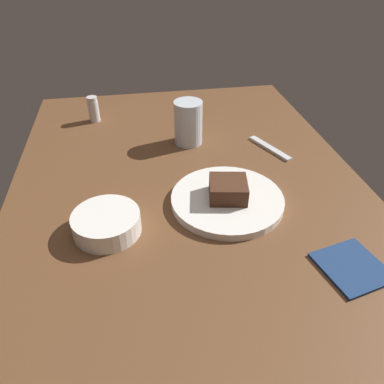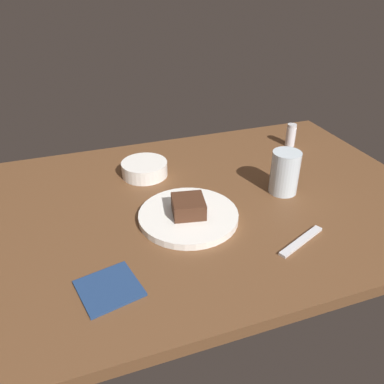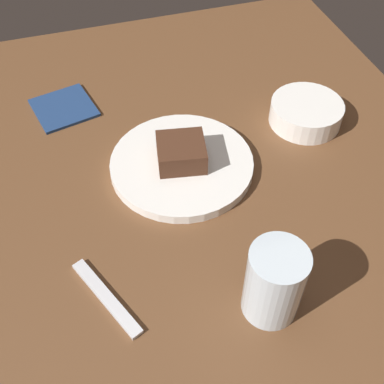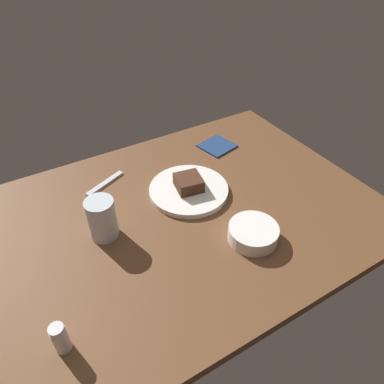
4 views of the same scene
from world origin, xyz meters
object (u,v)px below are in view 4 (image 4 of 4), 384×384
salt_shaker (60,338)px  water_glass (102,219)px  folded_napkin (217,146)px  chocolate_cake_slice (189,183)px  dessert_plate (189,190)px  side_bowl (253,233)px  dessert_spoon (105,183)px

salt_shaker → water_glass: bearing=54.8°
folded_napkin → chocolate_cake_slice: bearing=-142.1°
water_glass → folded_napkin: (51.80, 21.61, -5.73)cm
salt_shaker → folded_napkin: bearing=34.3°
chocolate_cake_slice → water_glass: size_ratio=0.67×
chocolate_cake_slice → water_glass: bearing=-172.2°
salt_shaker → dessert_plate: bearing=32.5°
chocolate_cake_slice → side_bowl: 26.68cm
chocolate_cake_slice → side_bowl: size_ratio=0.59×
chocolate_cake_slice → salt_shaker: size_ratio=1.04×
dessert_plate → water_glass: 29.93cm
salt_shaker → side_bowl: size_ratio=0.57×
water_glass → dessert_plate: bearing=7.7°
salt_shaker → folded_napkin: 85.47cm
water_glass → side_bowl: bearing=-33.0°
dessert_plate → salt_shaker: (-47.93, -30.52, 2.97)cm
water_glass → side_bowl: water_glass is taller
water_glass → folded_napkin: size_ratio=1.06×
dessert_plate → side_bowl: size_ratio=1.83×
salt_shaker → side_bowl: bearing=4.8°
dessert_plate → dessert_spoon: bearing=140.8°
dessert_spoon → chocolate_cake_slice: bearing=-62.8°
side_bowl → folded_napkin: size_ratio=1.20×
dessert_plate → folded_napkin: 28.67cm
dessert_spoon → folded_napkin: bearing=-23.4°
dessert_spoon → folded_napkin: 44.03cm
salt_shaker → side_bowl: (52.88, 4.40, -1.72)cm
chocolate_cake_slice → dessert_spoon: chocolate_cake_slice is taller
dessert_spoon → folded_napkin: size_ratio=1.32×
folded_napkin → dessert_plate: bearing=-142.0°
salt_shaker → dessert_spoon: 54.93cm
side_bowl → dessert_spoon: 51.01cm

